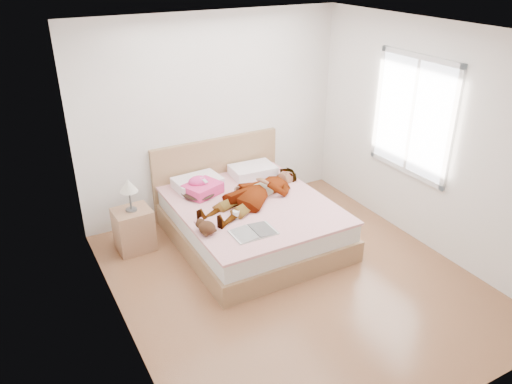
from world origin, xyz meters
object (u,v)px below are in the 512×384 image
bed (249,217)px  magazine (253,232)px  woman (256,190)px  coffee_mug (236,214)px  plush_toy (206,227)px  nightstand (133,226)px  phone (204,180)px  towel (202,187)px

bed → magazine: size_ratio=4.37×
woman → coffee_mug: (-0.42, -0.33, -0.07)m
magazine → plush_toy: plush_toy is taller
woman → bed: size_ratio=0.80×
woman → nightstand: (-1.42, 0.41, -0.32)m
magazine → plush_toy: bearing=152.0°
phone → plush_toy: phone is taller
woman → plush_toy: bearing=-84.6°
magazine → nightstand: (-1.01, 1.12, -0.22)m
towel → nightstand: bearing=-178.7°
woman → magazine: size_ratio=3.48×
coffee_mug → plush_toy: bearing=-161.3°
phone → coffee_mug: (0.08, -0.73, -0.14)m
coffee_mug → towel: bearing=97.5°
phone → magazine: (0.08, -1.11, -0.18)m
bed → plush_toy: size_ratio=7.20×
phone → towel: bearing=104.9°
magazine → plush_toy: 0.51m
woman → plush_toy: woman is taller
woman → bed: (-0.10, -0.00, -0.35)m
phone → magazine: phone is taller
phone → bed: bearing=-68.6°
magazine → coffee_mug: coffee_mug is taller
phone → coffee_mug: 0.74m
towel → plush_toy: 0.97m
magazine → bed: bearing=65.8°
magazine → woman: bearing=59.7°
woman → bed: 0.36m
plush_toy → nightstand: bearing=122.2°
phone → magazine: 1.13m
bed → coffee_mug: bearing=-135.6°
plush_toy → woman: bearing=28.8°
nightstand → phone: bearing=-0.7°
towel → nightstand: 0.95m
plush_toy → phone: bearing=67.4°
coffee_mug → nightstand: 1.26m
woman → coffee_mug: bearing=-76.0°
bed → towel: size_ratio=4.02×
magazine → nightstand: bearing=131.8°
woman → phone: 0.64m
bed → magazine: 0.81m
nightstand → coffee_mug: bearing=-36.5°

